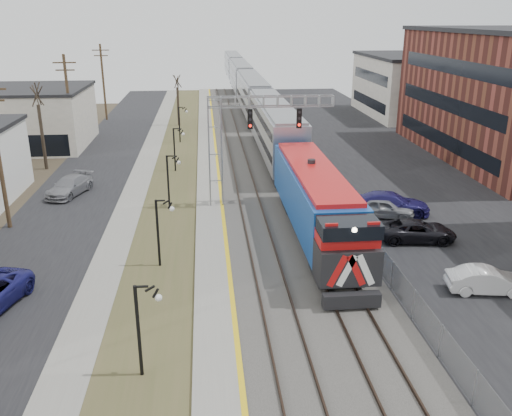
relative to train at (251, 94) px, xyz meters
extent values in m
cube|color=black|center=(-17.00, -32.80, -2.92)|extent=(7.00, 120.00, 0.04)
cube|color=gray|center=(-12.50, -32.80, -2.90)|extent=(2.00, 120.00, 0.08)
cube|color=#454826|center=(-9.50, -32.80, -2.91)|extent=(4.00, 120.00, 0.06)
cube|color=gray|center=(-6.50, -32.80, -2.82)|extent=(2.00, 120.00, 0.24)
cube|color=#595651|center=(-1.50, -32.80, -2.84)|extent=(8.00, 120.00, 0.20)
cube|color=black|center=(10.50, -32.80, -2.92)|extent=(16.00, 120.00, 0.04)
cube|color=gold|center=(-5.62, -32.80, -2.69)|extent=(0.24, 120.00, 0.01)
cube|color=#2D2119|center=(-4.25, -32.80, -2.66)|extent=(0.08, 120.00, 0.15)
cube|color=#2D2119|center=(-2.75, -32.80, -2.66)|extent=(0.08, 120.00, 0.15)
cube|color=#2D2119|center=(-0.75, -32.80, -2.66)|extent=(0.08, 120.00, 0.15)
cube|color=#2D2119|center=(0.75, -32.80, -2.66)|extent=(0.08, 120.00, 0.15)
cube|color=#124395|center=(0.00, -47.19, -0.46)|extent=(3.00, 17.00, 4.25)
cube|color=black|center=(0.00, -55.89, -2.24)|extent=(2.80, 0.50, 0.70)
cube|color=#A0A2AA|center=(0.00, -26.89, 0.07)|extent=(3.00, 22.00, 5.33)
cube|color=#A0A2AA|center=(0.00, -4.09, 0.07)|extent=(3.00, 22.00, 5.33)
cube|color=#A0A2AA|center=(0.00, 18.71, 0.07)|extent=(3.00, 22.00, 5.33)
cube|color=#A0A2AA|center=(0.00, 41.51, 0.07)|extent=(3.00, 22.00, 5.33)
cube|color=gray|center=(-6.00, -39.80, 1.06)|extent=(1.00, 1.00, 8.00)
cube|color=gray|center=(-2.00, -39.80, 4.81)|extent=(9.00, 0.80, 0.80)
cube|color=black|center=(-3.50, -40.25, 3.66)|extent=(0.35, 0.25, 1.40)
cube|color=black|center=(0.00, -40.25, 3.66)|extent=(0.35, 0.25, 1.40)
cylinder|color=black|center=(-9.50, -59.80, -0.94)|extent=(0.14, 0.14, 4.00)
cylinder|color=black|center=(-9.50, -49.80, -0.94)|extent=(0.14, 0.14, 4.00)
cylinder|color=black|center=(-9.50, -39.80, -0.94)|extent=(0.14, 0.14, 4.00)
cylinder|color=black|center=(-9.50, -29.80, -0.94)|extent=(0.14, 0.14, 4.00)
cylinder|color=black|center=(-9.50, -17.80, -0.94)|extent=(0.14, 0.14, 4.00)
cylinder|color=#4C3823|center=(-20.00, -22.80, 2.06)|extent=(0.28, 0.28, 10.00)
cylinder|color=#4C3823|center=(-20.00, -2.80, 2.06)|extent=(0.28, 0.28, 10.00)
cube|color=gray|center=(2.70, -32.80, -2.14)|extent=(0.04, 120.00, 1.60)
cube|color=beige|center=(-26.50, -17.80, 0.06)|extent=(14.00, 12.00, 6.00)
cube|color=beige|center=(24.50, -2.80, 1.06)|extent=(16.00, 18.00, 8.00)
cylinder|color=#382D23|center=(-21.50, -27.80, 0.04)|extent=(0.30, 0.30, 5.95)
cylinder|color=#382D23|center=(-10.00, -7.80, -0.49)|extent=(0.30, 0.30, 4.90)
imported|color=silver|center=(7.44, -54.58, -2.28)|extent=(4.20, 2.02, 1.33)
imported|color=black|center=(6.45, -47.66, -2.28)|extent=(4.97, 2.75, 1.32)
imported|color=navy|center=(6.32, -42.78, -2.14)|extent=(5.82, 3.15, 1.60)
imported|color=gray|center=(5.71, -43.34, -2.23)|extent=(4.47, 2.96, 1.42)
imported|color=gray|center=(-17.53, -35.99, -2.22)|extent=(3.46, 5.32, 1.43)
camera|label=1|loc=(-6.71, -78.17, 10.56)|focal=38.00mm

